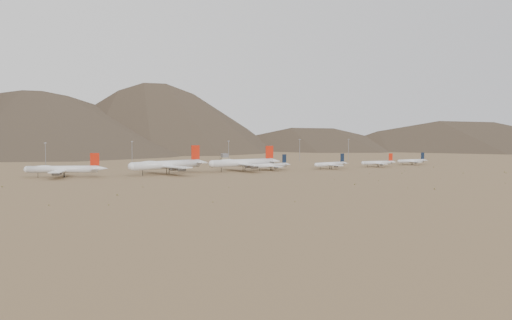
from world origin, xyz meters
name	(u,v)px	position (x,y,z in m)	size (l,w,h in m)	color
ground	(246,175)	(0.00, 0.00, 0.00)	(3000.00, 3000.00, 0.00)	olive
mountain_ridge	(79,78)	(0.00, 900.00, 150.00)	(4400.00, 1000.00, 300.00)	brown
widebody_west	(63,169)	(-141.38, 36.49, 6.60)	(61.80, 49.27, 19.14)	white
widebody_centre	(167,165)	(-58.93, 31.09, 8.18)	(76.99, 61.24, 23.72)	white
widebody_east	(243,163)	(13.03, 35.08, 7.70)	(74.97, 58.14, 22.32)	white
narrowbody_a	(272,165)	(40.23, 32.11, 4.63)	(42.64, 31.33, 14.28)	white
narrowbody_b	(331,164)	(98.49, 22.90, 4.66)	(42.88, 31.49, 14.35)	white
narrowbody_c	(378,163)	(156.13, 25.56, 4.33)	(40.45, 29.08, 13.34)	white
narrowbody_d	(412,161)	(208.56, 36.53, 4.17)	(38.95, 27.79, 12.85)	white
control_tower	(224,160)	(30.00, 120.00, 5.32)	(8.00, 8.00, 12.00)	#998967
mast_far_west	(45,155)	(-146.87, 114.48, 14.20)	(2.00, 0.60, 25.70)	gray
mast_west	(132,153)	(-64.36, 131.39, 14.20)	(2.00, 0.60, 25.70)	gray
mast_centre	(229,152)	(29.83, 108.36, 14.20)	(2.00, 0.60, 25.70)	gray
mast_east	(300,149)	(135.21, 145.24, 14.20)	(2.00, 0.60, 25.70)	gray
mast_far_east	(348,149)	(195.16, 133.16, 14.20)	(2.00, 0.60, 25.70)	gray
desert_scrub	(360,181)	(48.26, -92.43, 0.34)	(443.72, 179.53, 0.94)	olive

